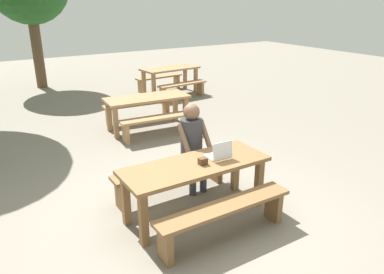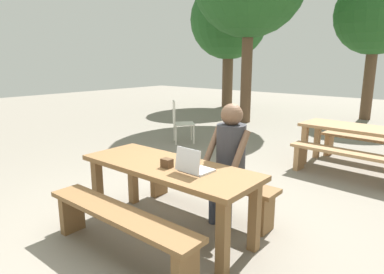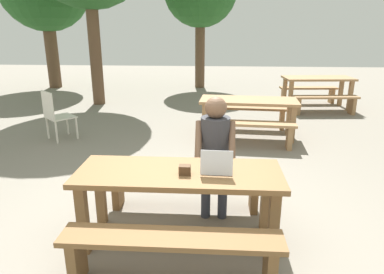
{
  "view_description": "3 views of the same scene",
  "coord_description": "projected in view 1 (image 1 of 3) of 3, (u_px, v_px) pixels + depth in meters",
  "views": [
    {
      "loc": [
        -2.26,
        -3.56,
        2.66
      ],
      "look_at": [
        0.1,
        0.25,
        0.98
      ],
      "focal_mm": 34.77,
      "sensor_mm": 36.0,
      "label": 1
    },
    {
      "loc": [
        2.22,
        -2.3,
        1.73
      ],
      "look_at": [
        0.1,
        0.25,
        0.98
      ],
      "focal_mm": 31.46,
      "sensor_mm": 36.0,
      "label": 2
    },
    {
      "loc": [
        0.31,
        -2.98,
        2.01
      ],
      "look_at": [
        0.1,
        0.25,
        0.98
      ],
      "focal_mm": 33.08,
      "sensor_mm": 36.0,
      "label": 3
    }
  ],
  "objects": [
    {
      "name": "picnic_table_front",
      "position": [
        195.0,
        172.0,
        4.67
      ],
      "size": [
        1.89,
        0.71,
        0.73
      ],
      "color": "brown",
      "rests_on": "ground"
    },
    {
      "name": "bench_near",
      "position": [
        225.0,
        213.0,
        4.26
      ],
      "size": [
        1.75,
        0.3,
        0.45
      ],
      "color": "brown",
      "rests_on": "ground"
    },
    {
      "name": "small_pouch",
      "position": [
        203.0,
        161.0,
        4.58
      ],
      "size": [
        0.1,
        0.08,
        0.09
      ],
      "color": "#4C331E",
      "rests_on": "picnic_table_front"
    },
    {
      "name": "bench_mid_north",
      "position": [
        138.0,
        107.0,
        8.42
      ],
      "size": [
        1.59,
        0.41,
        0.44
      ],
      "rotation": [
        0.0,
        0.0,
        -0.07
      ],
      "color": "#9E754C",
      "rests_on": "ground"
    },
    {
      "name": "laptop",
      "position": [
        219.0,
        154.0,
        4.76
      ],
      "size": [
        0.3,
        0.27,
        0.24
      ],
      "rotation": [
        0.0,
        0.0,
        3.1
      ],
      "color": "silver",
      "rests_on": "picnic_table_front"
    },
    {
      "name": "bench_mid_south",
      "position": [
        159.0,
        122.0,
        7.44
      ],
      "size": [
        1.59,
        0.41,
        0.44
      ],
      "rotation": [
        0.0,
        0.0,
        -0.07
      ],
      "color": "#9E754C",
      "rests_on": "ground"
    },
    {
      "name": "bench_rear_south",
      "position": [
        182.0,
        87.0,
        10.37
      ],
      "size": [
        1.5,
        0.42,
        0.43
      ],
      "rotation": [
        0.0,
        0.0,
        0.08
      ],
      "color": "#9E754C",
      "rests_on": "ground"
    },
    {
      "name": "picnic_table_mid",
      "position": [
        147.0,
        102.0,
        7.83
      ],
      "size": [
        1.8,
        0.84,
        0.71
      ],
      "rotation": [
        0.0,
        0.0,
        -0.07
      ],
      "color": "#9E754C",
      "rests_on": "ground"
    },
    {
      "name": "picnic_table_rear",
      "position": [
        170.0,
        72.0,
        10.72
      ],
      "size": [
        1.7,
        0.87,
        0.78
      ],
      "rotation": [
        0.0,
        0.0,
        0.08
      ],
      "color": "#9E754C",
      "rests_on": "ground"
    },
    {
      "name": "person_seated",
      "position": [
        193.0,
        141.0,
        5.25
      ],
      "size": [
        0.42,
        0.41,
        1.3
      ],
      "color": "#333847",
      "rests_on": "ground"
    },
    {
      "name": "ground_plane",
      "position": [
        195.0,
        214.0,
        4.88
      ],
      "size": [
        30.0,
        30.0,
        0.0
      ],
      "primitive_type": "plane",
      "color": "gray"
    },
    {
      "name": "bench_far",
      "position": [
        172.0,
        172.0,
        5.26
      ],
      "size": [
        1.75,
        0.3,
        0.45
      ],
      "color": "brown",
      "rests_on": "ground"
    },
    {
      "name": "bench_rear_north",
      "position": [
        159.0,
        80.0,
        11.29
      ],
      "size": [
        1.5,
        0.42,
        0.43
      ],
      "rotation": [
        0.0,
        0.0,
        0.08
      ],
      "color": "#9E754C",
      "rests_on": "ground"
    }
  ]
}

